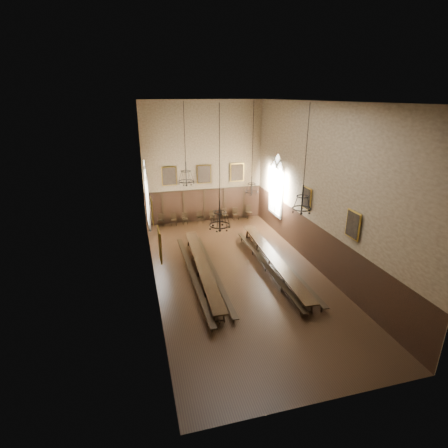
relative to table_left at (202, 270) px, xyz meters
name	(u,v)px	position (x,y,z in m)	size (l,w,h in m)	color
floor	(238,273)	(1.98, -0.12, -0.38)	(9.00, 18.00, 0.02)	black
ceiling	(241,101)	(1.98, -0.12, 8.64)	(9.00, 18.00, 0.02)	black
wall_back	(203,163)	(1.98, 8.89, 4.13)	(9.00, 0.02, 9.00)	#8B7656
wall_front	(336,279)	(1.98, -9.13, 4.13)	(9.00, 0.02, 9.00)	#8B7656
wall_left	(149,201)	(-2.53, -0.12, 4.13)	(0.02, 18.00, 9.00)	#8B7656
wall_right	(319,189)	(6.49, -0.12, 4.13)	(0.02, 18.00, 9.00)	#8B7656
wainscot_panelling	(238,252)	(1.98, -0.12, 0.88)	(9.00, 18.00, 2.50)	black
table_left	(202,270)	(0.00, 0.00, 0.00)	(1.00, 9.45, 0.74)	black
table_right	(273,262)	(4.02, -0.13, 0.02)	(1.12, 9.97, 0.78)	black
bench_left_outer	(193,276)	(-0.60, -0.31, -0.09)	(0.33, 9.65, 0.43)	black
bench_left_inner	(213,272)	(0.55, -0.11, -0.10)	(0.42, 9.27, 0.42)	black
bench_right_inner	(266,267)	(3.53, -0.34, -0.09)	(0.30, 9.63, 0.43)	black
bench_right_outer	(281,262)	(4.60, -0.01, -0.08)	(0.41, 10.09, 0.45)	black
chair_0	(161,222)	(-1.45, 8.42, -0.08)	(0.53, 0.53, 0.96)	black
chair_1	(174,222)	(-0.50, 8.36, -0.09)	(0.44, 0.44, 0.91)	black
chair_2	(185,221)	(0.37, 8.44, -0.10)	(0.40, 0.40, 0.87)	black
chair_3	(200,219)	(1.54, 8.45, -0.10)	(0.44, 0.44, 0.89)	black
chair_4	(212,218)	(2.52, 8.45, -0.11)	(0.39, 0.39, 0.87)	black
chair_5	(225,217)	(3.53, 8.46, -0.08)	(0.49, 0.49, 0.94)	black
chair_6	(236,216)	(4.39, 8.43, -0.08)	(0.43, 0.43, 0.96)	black
chair_7	(249,214)	(5.51, 8.46, -0.05)	(0.47, 0.47, 1.04)	black
chandelier_back_left	(186,176)	(-0.35, 2.26, 4.71)	(0.88, 0.88, 4.36)	black
chandelier_back_right	(252,185)	(3.66, 2.77, 3.84)	(0.76, 0.76, 5.34)	black
chandelier_front_left	(220,218)	(0.32, -2.60, 3.85)	(0.93, 0.93, 5.27)	black
chandelier_front_right	(302,202)	(3.98, -3.08, 4.44)	(0.86, 0.86, 4.64)	black
portrait_back_0	(169,176)	(-0.62, 8.76, 3.33)	(1.10, 0.12, 1.40)	#B48B2B
portrait_back_1	(204,174)	(1.98, 8.76, 3.33)	(1.10, 0.12, 1.40)	#B48B2B
portrait_back_2	(237,172)	(4.58, 8.76, 3.33)	(1.10, 0.12, 1.40)	#B48B2B
portrait_left_0	(152,210)	(-2.40, 0.88, 3.33)	(0.12, 1.00, 1.30)	#B48B2B
portrait_left_1	(160,245)	(-2.40, -3.62, 3.33)	(0.12, 1.00, 1.30)	#B48B2B
portrait_right_0	(307,198)	(6.36, 0.88, 3.33)	(0.12, 1.00, 1.30)	#B48B2B
portrait_right_1	(353,225)	(6.36, -3.62, 3.33)	(0.12, 1.00, 1.30)	#B48B2B
window_right	(276,185)	(6.41, 5.38, 3.03)	(0.20, 2.20, 4.60)	white
window_left	(146,194)	(-2.45, 5.38, 3.03)	(0.20, 2.20, 4.60)	white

